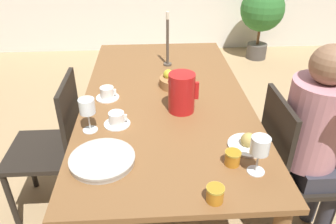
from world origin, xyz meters
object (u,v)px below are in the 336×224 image
at_px(chair_opposite, 54,145).
at_px(red_pitcher, 182,93).
at_px(wine_glass_water, 87,108).
at_px(teacup_across, 107,94).
at_px(bread_plate, 248,143).
at_px(chair_person_side, 292,166).
at_px(wine_glass_juice, 260,148).
at_px(teacup_near_person, 117,119).
at_px(fruit_bowl, 175,81).
at_px(serving_tray, 102,160).
at_px(potted_plant, 262,13).
at_px(person_seated, 318,135).
at_px(jam_jar_amber, 215,193).
at_px(jam_jar_red, 233,157).
at_px(candlestick_tall, 168,45).

relative_size(chair_opposite, red_pitcher, 4.12).
relative_size(wine_glass_water, teacup_across, 1.31).
bearing_deg(bread_plate, chair_person_side, 21.59).
distance_m(wine_glass_juice, teacup_near_person, 0.75).
relative_size(wine_glass_water, fruit_bowl, 0.91).
distance_m(serving_tray, potted_plant, 3.47).
bearing_deg(serving_tray, red_pitcher, 47.81).
bearing_deg(teacup_near_person, person_seated, -6.79).
height_order(teacup_across, jam_jar_amber, teacup_across).
bearing_deg(teacup_across, bread_plate, -36.40).
distance_m(person_seated, wine_glass_water, 1.18).
relative_size(fruit_bowl, potted_plant, 0.21).
relative_size(teacup_near_person, fruit_bowl, 0.69).
height_order(red_pitcher, jam_jar_amber, red_pitcher).
bearing_deg(potted_plant, red_pitcher, -116.49).
relative_size(teacup_across, jam_jar_red, 1.95).
bearing_deg(wine_glass_juice, potted_plant, 71.85).
height_order(wine_glass_water, jam_jar_red, wine_glass_water).
bearing_deg(jam_jar_red, bread_plate, 49.88).
height_order(person_seated, jam_jar_amber, person_seated).
xyz_separation_m(person_seated, candlestick_tall, (-0.72, 0.90, 0.18)).
height_order(wine_glass_water, wine_glass_juice, wine_glass_water).
bearing_deg(teacup_near_person, wine_glass_water, -160.50).
relative_size(wine_glass_water, bread_plate, 0.95).
bearing_deg(jam_jar_amber, potted_plant, 69.44).
bearing_deg(chair_opposite, teacup_across, -70.79).
xyz_separation_m(chair_opposite, wine_glass_juice, (1.03, -0.59, 0.38)).
bearing_deg(person_seated, red_pitcher, -109.89).
height_order(teacup_near_person, serving_tray, teacup_near_person).
bearing_deg(person_seated, teacup_across, -110.57).
height_order(wine_glass_water, teacup_across, wine_glass_water).
relative_size(fruit_bowl, candlestick_tall, 0.52).
distance_m(chair_person_side, jam_jar_amber, 0.76).
xyz_separation_m(wine_glass_water, wine_glass_juice, (0.75, -0.36, -0.00)).
bearing_deg(teacup_across, teacup_near_person, -75.15).
relative_size(teacup_near_person, potted_plant, 0.15).
bearing_deg(jam_jar_amber, teacup_across, 119.79).
bearing_deg(jam_jar_amber, chair_opposite, 138.02).
height_order(person_seated, teacup_across, person_seated).
xyz_separation_m(person_seated, fruit_bowl, (-0.70, 0.55, 0.07)).
bearing_deg(jam_jar_amber, fruit_bowl, 94.21).
relative_size(red_pitcher, teacup_across, 1.61).
height_order(bread_plate, jam_jar_amber, bread_plate).
distance_m(wine_glass_water, teacup_across, 0.36).
bearing_deg(candlestick_tall, jam_jar_red, -79.19).
bearing_deg(red_pitcher, jam_jar_red, -69.47).
relative_size(person_seated, teacup_near_person, 8.68).
relative_size(chair_person_side, red_pitcher, 4.12).
relative_size(chair_person_side, wine_glass_juice, 5.18).
xyz_separation_m(red_pitcher, wine_glass_water, (-0.48, -0.17, 0.02)).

